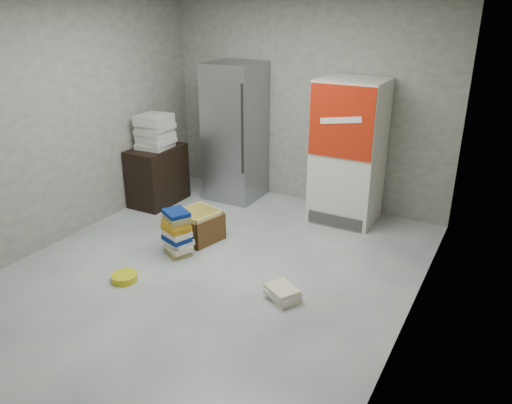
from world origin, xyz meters
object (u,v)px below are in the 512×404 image
Objects in this scene: wood_shelf at (158,175)px; steel_fridge at (235,132)px; phonebook_stack_main at (177,233)px; coke_cooler at (348,152)px; cardboard_box at (199,227)px.

steel_fridge is at bearing 41.31° from wood_shelf.
phonebook_stack_main is at bearing -79.26° from steel_fridge.
steel_fridge is 3.58× the size of phonebook_stack_main.
cardboard_box is (-1.31, -1.42, -0.75)m from coke_cooler.
steel_fridge is 2.37× the size of wood_shelf.
cardboard_box is (0.34, -1.43, -0.80)m from steel_fridge.
wood_shelf is 1.38m from cardboard_box.
wood_shelf reaches higher than phonebook_stack_main.
coke_cooler is at bearing -0.18° from steel_fridge.
steel_fridge reaches higher than cardboard_box.
coke_cooler reaches higher than phonebook_stack_main.
coke_cooler is 2.35m from phonebook_stack_main.
wood_shelf is 1.64m from phonebook_stack_main.
phonebook_stack_main is at bearing -124.93° from coke_cooler.
wood_shelf is (-0.83, -0.73, -0.55)m from steel_fridge.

